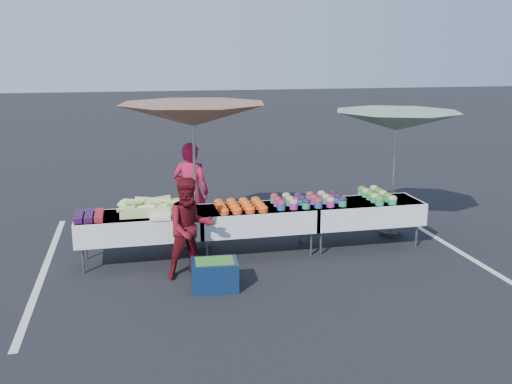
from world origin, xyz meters
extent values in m
plane|color=black|center=(0.00, 0.00, 0.00)|extent=(80.00, 80.00, 0.00)
cube|color=silver|center=(-3.20, 0.00, 0.00)|extent=(0.10, 5.00, 0.00)
cube|color=silver|center=(3.20, 0.00, 0.00)|extent=(0.10, 5.00, 0.00)
cube|color=white|center=(-1.80, 0.00, 0.73)|extent=(1.80, 0.75, 0.04)
cube|color=white|center=(-1.80, 0.00, 0.57)|extent=(1.86, 0.81, 0.36)
cylinder|color=slate|center=(-2.62, -0.29, 0.20)|extent=(0.04, 0.04, 0.39)
cylinder|color=slate|center=(-2.62, 0.29, 0.20)|extent=(0.04, 0.04, 0.39)
cylinder|color=slate|center=(-0.98, -0.29, 0.20)|extent=(0.04, 0.04, 0.39)
cylinder|color=slate|center=(-0.98, 0.29, 0.20)|extent=(0.04, 0.04, 0.39)
cube|color=white|center=(0.00, 0.00, 0.73)|extent=(1.80, 0.75, 0.04)
cube|color=white|center=(0.00, 0.00, 0.57)|extent=(1.86, 0.81, 0.36)
cylinder|color=slate|center=(-0.82, -0.29, 0.20)|extent=(0.04, 0.04, 0.39)
cylinder|color=slate|center=(-0.82, 0.29, 0.20)|extent=(0.04, 0.04, 0.39)
cylinder|color=slate|center=(0.82, -0.29, 0.20)|extent=(0.04, 0.04, 0.39)
cylinder|color=slate|center=(0.82, 0.29, 0.20)|extent=(0.04, 0.04, 0.39)
cube|color=white|center=(1.80, 0.00, 0.73)|extent=(1.80, 0.75, 0.04)
cube|color=white|center=(1.80, 0.00, 0.57)|extent=(1.86, 0.81, 0.36)
cylinder|color=slate|center=(0.98, -0.29, 0.20)|extent=(0.04, 0.04, 0.39)
cylinder|color=slate|center=(0.98, 0.29, 0.20)|extent=(0.04, 0.04, 0.39)
cylinder|color=slate|center=(2.62, -0.29, 0.20)|extent=(0.04, 0.04, 0.39)
cylinder|color=slate|center=(2.62, 0.29, 0.20)|extent=(0.04, 0.04, 0.39)
cube|color=black|center=(-2.65, -0.27, 0.79)|extent=(0.12, 0.12, 0.08)
cube|color=black|center=(-2.65, -0.13, 0.79)|extent=(0.12, 0.12, 0.08)
cube|color=black|center=(-2.65, 0.01, 0.79)|extent=(0.12, 0.12, 0.08)
cube|color=black|center=(-2.65, 0.15, 0.79)|extent=(0.12, 0.12, 0.08)
cube|color=black|center=(-2.51, -0.27, 0.79)|extent=(0.12, 0.12, 0.08)
cube|color=black|center=(-2.51, -0.13, 0.79)|extent=(0.12, 0.12, 0.08)
cube|color=black|center=(-2.51, 0.01, 0.79)|extent=(0.12, 0.12, 0.08)
cube|color=black|center=(-2.51, 0.15, 0.79)|extent=(0.12, 0.12, 0.08)
cube|color=maroon|center=(-2.37, -0.27, 0.79)|extent=(0.12, 0.12, 0.08)
cube|color=maroon|center=(-2.37, -0.13, 0.79)|extent=(0.12, 0.12, 0.08)
cube|color=maroon|center=(-2.37, 0.01, 0.79)|extent=(0.12, 0.12, 0.08)
cube|color=maroon|center=(-2.37, 0.15, 0.79)|extent=(0.12, 0.12, 0.08)
cube|color=#BAD26B|center=(-1.55, 0.05, 0.82)|extent=(1.05, 0.55, 0.14)
cylinder|color=#BAD26B|center=(-1.25, 0.20, 0.85)|extent=(0.27, 0.09, 0.10)
cylinder|color=#BAD26B|center=(-1.93, 0.10, 0.92)|extent=(0.27, 0.14, 0.07)
cylinder|color=#BAD26B|center=(-1.44, -0.06, 0.97)|extent=(0.27, 0.14, 0.09)
cylinder|color=#BAD26B|center=(-1.97, 0.08, 0.87)|extent=(0.27, 0.15, 0.10)
cylinder|color=#BAD26B|center=(-1.73, -0.01, 0.91)|extent=(0.27, 0.15, 0.08)
cylinder|color=#BAD26B|center=(-1.59, 0.09, 0.94)|extent=(0.27, 0.10, 0.10)
cylinder|color=#BAD26B|center=(-1.59, -0.03, 0.94)|extent=(0.27, 0.07, 0.08)
cylinder|color=#BAD26B|center=(-1.68, -0.13, 0.90)|extent=(0.27, 0.14, 0.09)
cylinder|color=#BAD26B|center=(-1.71, 0.25, 0.92)|extent=(0.27, 0.12, 0.08)
cylinder|color=#BAD26B|center=(-1.09, 0.14, 0.87)|extent=(0.27, 0.16, 0.08)
cylinder|color=#BAD26B|center=(-1.86, 0.01, 0.92)|extent=(0.27, 0.11, 0.07)
cylinder|color=#BAD26B|center=(-1.64, -0.18, 0.85)|extent=(0.27, 0.10, 0.07)
cylinder|color=#BAD26B|center=(-1.44, 0.19, 0.93)|extent=(0.27, 0.12, 0.08)
cylinder|color=#BAD26B|center=(-1.98, -0.17, 0.90)|extent=(0.27, 0.15, 0.08)
cylinder|color=#BAD26B|center=(-1.89, 0.09, 0.94)|extent=(0.27, 0.10, 0.08)
cylinder|color=#BAD26B|center=(-1.34, 0.00, 0.90)|extent=(0.27, 0.16, 0.10)
cylinder|color=#BAD26B|center=(-1.83, -0.02, 0.97)|extent=(0.27, 0.12, 0.09)
cylinder|color=#BAD26B|center=(-1.28, -0.18, 0.95)|extent=(0.27, 0.09, 0.07)
cylinder|color=#BAD26B|center=(-1.22, -0.15, 0.88)|extent=(0.27, 0.10, 0.09)
cylinder|color=#BAD26B|center=(-1.30, -0.09, 0.87)|extent=(0.27, 0.12, 0.09)
cylinder|color=#BAD26B|center=(-1.45, 0.28, 0.86)|extent=(0.27, 0.10, 0.08)
cylinder|color=#BAD26B|center=(-1.17, 0.03, 0.93)|extent=(0.27, 0.14, 0.10)
cylinder|color=#BAD26B|center=(-1.24, 0.25, 0.86)|extent=(0.27, 0.12, 0.07)
cylinder|color=#BAD26B|center=(-1.30, 0.23, 0.86)|extent=(0.27, 0.07, 0.10)
cylinder|color=#BAD26B|center=(-1.13, -0.19, 0.86)|extent=(0.27, 0.09, 0.10)
cylinder|color=#BAD26B|center=(-1.87, -0.12, 0.96)|extent=(0.27, 0.17, 0.08)
cube|color=white|center=(-1.50, -0.30, 0.78)|extent=(0.30, 0.25, 0.05)
cylinder|color=red|center=(-0.55, -0.28, 0.78)|extent=(0.15, 0.15, 0.05)
ellipsoid|color=red|center=(-0.55, -0.28, 0.81)|extent=(0.15, 0.15, 0.08)
cylinder|color=red|center=(-0.55, -0.10, 0.78)|extent=(0.15, 0.15, 0.05)
ellipsoid|color=red|center=(-0.55, -0.10, 0.81)|extent=(0.15, 0.15, 0.08)
cylinder|color=red|center=(-0.55, 0.08, 0.78)|extent=(0.15, 0.15, 0.05)
ellipsoid|color=red|center=(-0.55, 0.08, 0.81)|extent=(0.15, 0.15, 0.08)
cylinder|color=red|center=(-0.55, 0.26, 0.78)|extent=(0.15, 0.15, 0.05)
ellipsoid|color=red|center=(-0.55, 0.26, 0.81)|extent=(0.15, 0.15, 0.08)
cylinder|color=red|center=(-0.35, -0.28, 0.78)|extent=(0.15, 0.15, 0.05)
ellipsoid|color=red|center=(-0.35, -0.28, 0.81)|extent=(0.15, 0.15, 0.08)
cylinder|color=red|center=(-0.35, -0.10, 0.78)|extent=(0.15, 0.15, 0.05)
ellipsoid|color=red|center=(-0.35, -0.10, 0.81)|extent=(0.15, 0.15, 0.08)
cylinder|color=red|center=(-0.35, 0.08, 0.78)|extent=(0.15, 0.15, 0.05)
ellipsoid|color=red|center=(-0.35, 0.08, 0.81)|extent=(0.15, 0.15, 0.08)
cylinder|color=red|center=(-0.35, 0.26, 0.78)|extent=(0.15, 0.15, 0.05)
ellipsoid|color=red|center=(-0.35, 0.26, 0.81)|extent=(0.15, 0.15, 0.08)
cylinder|color=red|center=(-0.15, -0.28, 0.78)|extent=(0.15, 0.15, 0.05)
ellipsoid|color=red|center=(-0.15, -0.28, 0.81)|extent=(0.15, 0.15, 0.08)
cylinder|color=red|center=(-0.15, -0.10, 0.78)|extent=(0.15, 0.15, 0.05)
ellipsoid|color=red|center=(-0.15, -0.10, 0.81)|extent=(0.15, 0.15, 0.08)
cylinder|color=red|center=(-0.15, 0.08, 0.78)|extent=(0.15, 0.15, 0.05)
ellipsoid|color=red|center=(-0.15, 0.08, 0.81)|extent=(0.15, 0.15, 0.08)
cylinder|color=red|center=(-0.15, 0.26, 0.78)|extent=(0.15, 0.15, 0.05)
ellipsoid|color=red|center=(-0.15, 0.26, 0.81)|extent=(0.15, 0.15, 0.08)
cylinder|color=red|center=(0.05, -0.28, 0.78)|extent=(0.15, 0.15, 0.05)
ellipsoid|color=red|center=(0.05, -0.28, 0.81)|extent=(0.15, 0.15, 0.08)
cylinder|color=red|center=(0.05, -0.10, 0.78)|extent=(0.15, 0.15, 0.05)
ellipsoid|color=red|center=(0.05, -0.10, 0.81)|extent=(0.15, 0.15, 0.08)
cylinder|color=red|center=(0.05, 0.08, 0.78)|extent=(0.15, 0.15, 0.05)
ellipsoid|color=red|center=(0.05, 0.08, 0.81)|extent=(0.15, 0.15, 0.08)
cylinder|color=red|center=(0.05, 0.26, 0.78)|extent=(0.15, 0.15, 0.05)
ellipsoid|color=red|center=(0.05, 0.26, 0.81)|extent=(0.15, 0.15, 0.08)
cylinder|color=#214E9B|center=(0.35, -0.22, 0.80)|extent=(0.13, 0.13, 0.10)
ellipsoid|color=maroon|center=(0.35, -0.22, 0.86)|extent=(0.14, 0.14, 0.10)
cylinder|color=#B12592|center=(0.35, 0.00, 0.80)|extent=(0.13, 0.13, 0.10)
ellipsoid|color=maroon|center=(0.35, 0.00, 0.86)|extent=(0.14, 0.14, 0.10)
cylinder|color=#259561|center=(0.35, 0.22, 0.80)|extent=(0.13, 0.13, 0.10)
ellipsoid|color=maroon|center=(0.35, 0.22, 0.86)|extent=(0.14, 0.14, 0.10)
cylinder|color=#B12592|center=(0.55, -0.22, 0.80)|extent=(0.13, 0.13, 0.10)
ellipsoid|color=tan|center=(0.55, -0.22, 0.86)|extent=(0.14, 0.14, 0.10)
cylinder|color=#259561|center=(0.55, 0.00, 0.80)|extent=(0.13, 0.13, 0.10)
ellipsoid|color=tan|center=(0.55, 0.00, 0.86)|extent=(0.14, 0.14, 0.10)
cylinder|color=#214E9B|center=(0.55, 0.22, 0.80)|extent=(0.13, 0.13, 0.10)
ellipsoid|color=tan|center=(0.55, 0.22, 0.86)|extent=(0.14, 0.14, 0.10)
cylinder|color=#259561|center=(0.75, -0.22, 0.80)|extent=(0.13, 0.13, 0.10)
ellipsoid|color=black|center=(0.75, -0.22, 0.86)|extent=(0.14, 0.14, 0.10)
cylinder|color=#214E9B|center=(0.75, 0.00, 0.80)|extent=(0.13, 0.13, 0.10)
ellipsoid|color=black|center=(0.75, 0.00, 0.86)|extent=(0.14, 0.14, 0.10)
cylinder|color=#B12592|center=(0.75, 0.22, 0.80)|extent=(0.13, 0.13, 0.10)
ellipsoid|color=black|center=(0.75, 0.22, 0.86)|extent=(0.14, 0.14, 0.10)
cylinder|color=#214E9B|center=(0.95, -0.22, 0.80)|extent=(0.13, 0.13, 0.10)
ellipsoid|color=maroon|center=(0.95, -0.22, 0.86)|extent=(0.14, 0.14, 0.10)
cylinder|color=#B12592|center=(0.95, 0.00, 0.80)|extent=(0.13, 0.13, 0.10)
ellipsoid|color=maroon|center=(0.95, 0.00, 0.86)|extent=(0.14, 0.14, 0.10)
cylinder|color=#259561|center=(0.95, 0.22, 0.80)|extent=(0.13, 0.13, 0.10)
ellipsoid|color=maroon|center=(0.95, 0.22, 0.86)|extent=(0.14, 0.14, 0.10)
cylinder|color=#B12592|center=(1.15, -0.22, 0.80)|extent=(0.13, 0.13, 0.10)
ellipsoid|color=tan|center=(1.15, -0.22, 0.86)|extent=(0.14, 0.14, 0.10)
cylinder|color=#259561|center=(1.15, 0.00, 0.80)|extent=(0.13, 0.13, 0.10)
ellipsoid|color=tan|center=(1.15, 0.00, 0.86)|extent=(0.14, 0.14, 0.10)
cylinder|color=#214E9B|center=(1.15, 0.22, 0.80)|extent=(0.13, 0.13, 0.10)
ellipsoid|color=tan|center=(1.15, 0.22, 0.86)|extent=(0.14, 0.14, 0.10)
cylinder|color=#259561|center=(1.35, -0.22, 0.80)|extent=(0.13, 0.13, 0.10)
ellipsoid|color=black|center=(1.35, -0.22, 0.86)|extent=(0.14, 0.14, 0.10)
cylinder|color=#214E9B|center=(1.35, 0.00, 0.80)|extent=(0.13, 0.13, 0.10)
ellipsoid|color=black|center=(1.35, 0.00, 0.86)|extent=(0.14, 0.14, 0.10)
cylinder|color=#B12592|center=(1.35, 0.22, 0.80)|extent=(0.13, 0.13, 0.10)
ellipsoid|color=black|center=(1.35, 0.22, 0.86)|extent=(0.14, 0.14, 0.10)
cylinder|color=#259561|center=(1.95, -0.28, 0.79)|extent=(0.14, 0.14, 0.08)
ellipsoid|color=#26701D|center=(1.95, -0.28, 0.84)|extent=(0.14, 0.14, 0.11)
cylinder|color=#259561|center=(1.95, -0.10, 0.79)|extent=(0.14, 0.14, 0.08)
ellipsoid|color=#AFB250|center=(1.95, -0.10, 0.84)|extent=(0.14, 0.14, 0.11)
cylinder|color=#259561|center=(1.95, 0.08, 0.79)|extent=(0.14, 0.14, 0.08)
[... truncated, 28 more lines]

